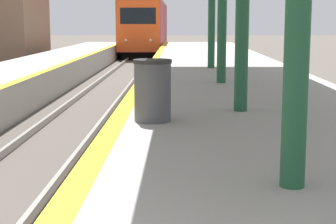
% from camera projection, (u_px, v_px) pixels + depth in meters
% --- Properties ---
extents(train, '(2.88, 19.75, 4.26)m').
position_uv_depth(train, '(147.00, 26.00, 45.76)').
color(train, black).
rests_on(train, ground).
extents(trash_bin, '(0.61, 0.61, 0.98)m').
position_uv_depth(trash_bin, '(153.00, 90.00, 8.82)').
color(trash_bin, '#4C4C51').
rests_on(trash_bin, platform_right).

